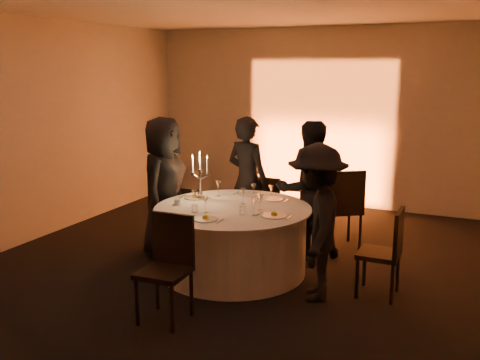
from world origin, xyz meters
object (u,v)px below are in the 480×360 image
at_px(guest_right, 316,222).
at_px(coffee_cup, 177,202).
at_px(chair_back_left, 270,204).
at_px(candelabra, 200,182).
at_px(guest_left, 164,187).
at_px(guest_back_right, 309,190).
at_px(chair_right, 387,248).
at_px(banquet_table, 233,240).
at_px(chair_front, 168,261).
at_px(guest_back_left, 247,180).
at_px(chair_back_right, 343,204).
at_px(chair_left, 159,201).

height_order(guest_right, coffee_cup, guest_right).
height_order(chair_back_left, candelabra, candelabra).
xyz_separation_m(guest_left, guest_back_right, (1.68, 0.65, -0.02)).
xyz_separation_m(chair_right, guest_right, (-0.66, -0.32, 0.28)).
height_order(banquet_table, chair_front, chair_front).
xyz_separation_m(chair_right, coffee_cup, (-2.37, -0.18, 0.27)).
xyz_separation_m(guest_left, guest_back_left, (0.77, 0.85, -0.02)).
bearing_deg(guest_left, chair_front, -157.86).
distance_m(chair_back_right, guest_left, 2.31).
xyz_separation_m(chair_back_right, chair_right, (0.76, -1.27, -0.08)).
relative_size(chair_front, guest_back_left, 0.58).
bearing_deg(coffee_cup, candelabra, 73.54).
relative_size(banquet_table, chair_right, 1.93).
height_order(guest_left, guest_back_left, guest_left).
bearing_deg(chair_front, candelabra, 104.75).
bearing_deg(chair_back_left, banquet_table, 95.10).
height_order(banquet_table, chair_right, chair_right).
distance_m(chair_front, guest_right, 1.53).
xyz_separation_m(chair_back_left, guest_back_left, (-0.22, -0.27, 0.36)).
xyz_separation_m(guest_back_right, candelabra, (-1.16, -0.66, 0.12)).
xyz_separation_m(chair_left, guest_back_right, (2.06, 0.19, 0.32)).
distance_m(banquet_table, chair_front, 1.32).
relative_size(guest_left, guest_back_left, 1.02).
bearing_deg(candelabra, coffee_cup, -106.46).
distance_m(chair_back_right, guest_back_left, 1.30).
height_order(chair_right, guest_right, guest_right).
bearing_deg(chair_left, chair_right, -129.29).
distance_m(chair_back_right, chair_front, 2.79).
bearing_deg(guest_back_right, guest_back_left, -48.71).
xyz_separation_m(chair_front, guest_back_right, (0.70, 2.16, 0.29)).
bearing_deg(chair_right, chair_back_left, -125.47).
relative_size(chair_back_right, guest_back_left, 0.62).
bearing_deg(coffee_cup, guest_left, 138.46).
height_order(guest_left, coffee_cup, guest_left).
relative_size(guest_back_right, candelabra, 2.91).
height_order(chair_right, guest_back_left, guest_back_left).
relative_size(chair_right, chair_front, 0.94).
xyz_separation_m(chair_back_right, candelabra, (-1.50, -1.09, 0.37)).
height_order(banquet_table, guest_left, guest_left).
relative_size(chair_back_right, candelabra, 1.81).
distance_m(chair_left, coffee_cup, 1.18).
bearing_deg(chair_right, coffee_cup, -84.95).
bearing_deg(chair_front, banquet_table, 84.79).
bearing_deg(chair_back_left, candelabra, 69.98).
xyz_separation_m(guest_left, coffee_cup, (0.42, -0.37, -0.07)).
distance_m(chair_right, guest_back_left, 2.29).
relative_size(chair_left, chair_back_left, 1.08).
relative_size(banquet_table, guest_back_right, 1.06).
bearing_deg(chair_back_right, chair_right, 86.73).
bearing_deg(chair_right, guest_right, -63.40).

